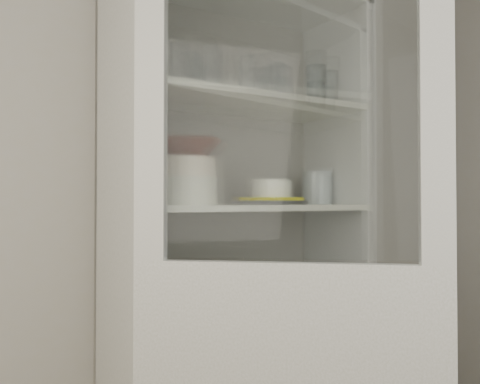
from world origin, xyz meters
TOP-DOWN VIEW (x-y plane):
  - wall_back at (0.00, 1.50)m, footprint 3.60×0.02m
  - pantry_cabinet at (0.20, 1.34)m, footprint 1.00×0.45m
  - cupboard_door at (0.04, 0.76)m, footprint 0.71×0.61m
  - tumbler_0 at (-0.11, 1.16)m, footprint 0.09×0.09m
  - tumbler_1 at (-0.01, 1.12)m, footprint 0.09×0.09m
  - tumbler_2 at (0.15, 1.13)m, footprint 0.08×0.08m
  - tumbler_3 at (0.33, 1.16)m, footprint 0.07×0.07m
  - tumbler_4 at (0.29, 1.15)m, footprint 0.08×0.08m
  - tumbler_5 at (0.48, 1.16)m, footprint 0.09×0.09m
  - tumbler_6 at (0.54, 1.14)m, footprint 0.08×0.08m
  - tumbler_7 at (-0.21, 1.25)m, footprint 0.09×0.09m
  - tumbler_8 at (0.02, 1.26)m, footprint 0.09×0.09m
  - tumbler_9 at (-0.01, 1.25)m, footprint 0.09×0.09m
  - tumbler_10 at (0.30, 1.25)m, footprint 0.08×0.08m
  - tumbler_11 at (0.33, 1.25)m, footprint 0.09×0.09m
  - goblet_0 at (-0.21, 1.40)m, footprint 0.08×0.08m
  - goblet_1 at (0.09, 1.40)m, footprint 0.08×0.08m
  - goblet_2 at (0.40, 1.39)m, footprint 0.07×0.07m
  - goblet_3 at (0.41, 1.35)m, footprint 0.07×0.07m
  - plate_stack_front at (-0.06, 1.22)m, footprint 0.23×0.23m
  - plate_stack_back at (-0.09, 1.41)m, footprint 0.21×0.21m
  - cream_bowl at (-0.06, 1.22)m, footprint 0.28×0.28m
  - terracotta_bowl at (-0.06, 1.22)m, footprint 0.33×0.33m
  - glass_platter at (0.32, 1.24)m, footprint 0.35×0.35m
  - yellow_trivet at (0.32, 1.24)m, footprint 0.22×0.22m
  - white_ramekin at (0.32, 1.24)m, footprint 0.19×0.19m
  - grey_bowl_stack at (0.60, 1.29)m, footprint 0.12×0.12m
  - mug_blue at (0.43, 1.21)m, footprint 0.12×0.12m
  - mug_teal at (0.40, 1.29)m, footprint 0.15×0.15m
  - mug_white at (0.54, 1.18)m, footprint 0.12×0.12m
  - teal_jar at (0.23, 1.33)m, footprint 0.09×0.09m
  - measuring_cups at (0.11, 1.22)m, footprint 0.11×0.11m
  - white_canister at (-0.21, 1.28)m, footprint 0.13×0.13m
  - tumbler_12 at (0.49, 1.16)m, footprint 0.08×0.08m

SIDE VIEW (x-z plane):
  - cupboard_door at x=0.04m, z-range -0.13..1.87m
  - measuring_cups at x=0.11m, z-range 0.86..0.90m
  - mug_white at x=0.54m, z-range 0.86..0.95m
  - mug_blue at x=0.43m, z-range 0.86..0.95m
  - teal_jar at x=0.23m, z-range 0.86..0.97m
  - mug_teal at x=0.40m, z-range 0.86..0.97m
  - white_canister at x=-0.21m, z-range 0.86..0.99m
  - pantry_cabinet at x=0.20m, z-range -0.11..1.99m
  - glass_platter at x=0.32m, z-range 1.26..1.28m
  - yellow_trivet at x=0.32m, z-range 1.28..1.29m
  - wall_back at x=0.00m, z-range 0.00..2.60m
  - plate_stack_front at x=-0.06m, z-range 1.26..1.36m
  - plate_stack_back at x=-0.09m, z-range 1.26..1.37m
  - white_ramekin at x=0.32m, z-range 1.29..1.36m
  - grey_bowl_stack at x=0.60m, z-range 1.26..1.40m
  - cream_bowl at x=-0.06m, z-range 1.36..1.43m
  - terracotta_bowl at x=-0.06m, z-range 1.43..1.49m
  - tumbler_3 at x=0.33m, z-range 1.66..1.79m
  - tumbler_4 at x=0.29m, z-range 1.66..1.79m
  - tumbler_2 at x=0.15m, z-range 1.66..1.79m
  - tumbler_6 at x=0.54m, z-range 1.66..1.80m
  - tumbler_10 at x=0.30m, z-range 1.66..1.80m
  - tumbler_1 at x=-0.01m, z-range 1.66..1.80m
  - tumbler_8 at x=0.02m, z-range 1.66..1.80m
  - tumbler_0 at x=-0.11m, z-range 1.66..1.80m
  - tumbler_11 at x=0.33m, z-range 1.66..1.81m
  - tumbler_7 at x=-0.21m, z-range 1.66..1.81m
  - tumbler_5 at x=0.48m, z-range 1.66..1.81m
  - tumbler_9 at x=-0.01m, z-range 1.66..1.81m
  - tumbler_12 at x=0.49m, z-range 1.66..1.82m
  - goblet_3 at x=0.41m, z-range 1.66..1.82m
  - goblet_2 at x=0.40m, z-range 1.66..1.83m
  - goblet_1 at x=0.09m, z-range 1.66..1.85m
  - goblet_0 at x=-0.21m, z-range 1.66..1.85m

